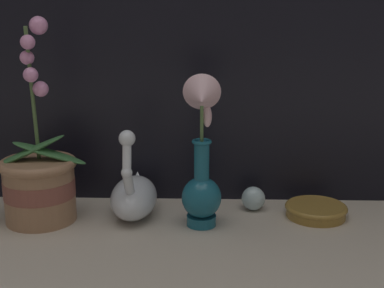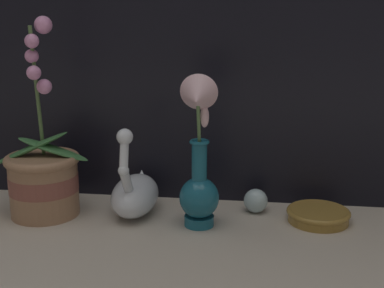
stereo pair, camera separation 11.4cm
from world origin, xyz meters
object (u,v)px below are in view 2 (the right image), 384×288
orchid_potted_plant (43,176)px  blue_vase (199,170)px  glass_sphere (256,201)px  amber_dish (318,215)px  swan_figurine (135,192)px

orchid_potted_plant → blue_vase: bearing=-4.4°
glass_sphere → blue_vase: bearing=-139.4°
glass_sphere → amber_dish: glass_sphere is taller
glass_sphere → amber_dish: 0.14m
blue_vase → glass_sphere: 0.18m
orchid_potted_plant → blue_vase: 0.35m
amber_dish → glass_sphere: bearing=164.4°
blue_vase → glass_sphere: size_ratio=6.00×
glass_sphere → amber_dish: (0.13, -0.04, -0.01)m
orchid_potted_plant → glass_sphere: 0.47m
swan_figurine → amber_dish: bearing=1.0°
amber_dish → blue_vase: bearing=-166.1°
amber_dish → swan_figurine: bearing=-179.0°
orchid_potted_plant → swan_figurine: size_ratio=2.04×
swan_figurine → glass_sphere: swan_figurine is taller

